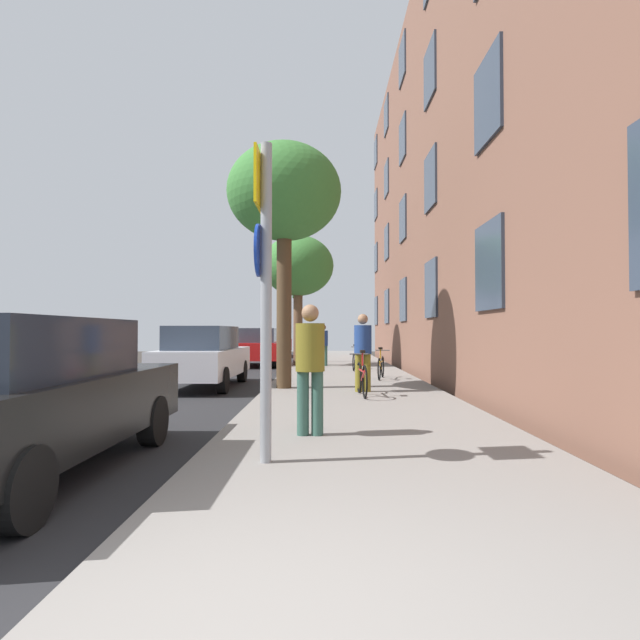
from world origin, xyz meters
The scene contains 18 objects.
ground_plane centered at (-2.40, 15.00, 0.00)m, with size 41.80×41.80×0.00m, color #332D28.
road_asphalt centered at (-4.50, 15.00, 0.01)m, with size 7.00×38.00×0.01m, color #232326.
sidewalk centered at (1.10, 15.00, 0.06)m, with size 4.20×38.00×0.12m, color gray.
building_facade centered at (3.69, 14.50, 6.63)m, with size 0.56×27.00×13.23m.
sign_post centered at (-0.20, 3.17, 2.08)m, with size 0.16×0.60×3.37m.
traffic_light centered at (-0.74, 20.79, 2.62)m, with size 0.43×0.24×3.65m.
tree_near centered at (-0.54, 10.18, 4.84)m, with size 2.80×2.80×5.99m.
tree_far centered at (-0.63, 18.48, 4.13)m, with size 2.91×2.91×5.29m.
bicycle_0 centered at (1.24, 8.70, 0.50)m, with size 0.42×1.65×0.98m.
bicycle_1 centered at (2.09, 12.60, 0.48)m, with size 0.50×1.58×0.92m.
bicycle_2 centered at (1.55, 15.94, 0.48)m, with size 0.45×1.66×0.92m.
pedestrian_0 centered at (0.25, 4.56, 1.11)m, with size 0.55×0.55×1.73m.
pedestrian_1 centered at (1.32, 9.43, 1.13)m, with size 0.55×0.55×1.77m.
pedestrian_2 centered at (0.40, 18.08, 1.06)m, with size 0.47×0.47×1.65m.
car_0 centered at (-2.62, 2.94, 0.84)m, with size 1.87×4.49×1.62m.
car_1 centered at (-2.75, 11.27, 0.84)m, with size 1.77×4.46×1.62m.
car_2 centered at (-2.41, 19.61, 0.84)m, with size 1.98×4.17×1.62m.
car_3 centered at (-2.53, 27.94, 0.84)m, with size 1.83×4.12×1.62m.
Camera 1 is at (0.44, -2.18, 1.49)m, focal length 28.53 mm.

